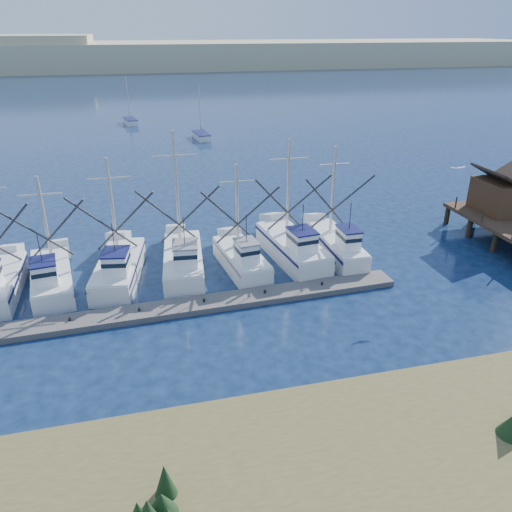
# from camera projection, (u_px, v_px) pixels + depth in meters

# --- Properties ---
(ground) EXTENTS (500.00, 500.00, 0.00)m
(ground) POSITION_uv_depth(u_px,v_px,m) (304.00, 347.00, 27.51)
(ground) COLOR #0B1834
(ground) RESTS_ON ground
(floating_dock) EXTENTS (27.90, 2.97, 0.37)m
(floating_dock) POSITION_uv_depth(u_px,v_px,m) (189.00, 306.00, 31.15)
(floating_dock) COLOR #5F5855
(floating_dock) RESTS_ON ground
(dune_ridge) EXTENTS (360.00, 60.00, 10.00)m
(dune_ridge) POSITION_uv_depth(u_px,v_px,m) (143.00, 55.00, 210.43)
(dune_ridge) COLOR tan
(dune_ridge) RESTS_ON ground
(trawler_fleet) EXTENTS (26.27, 8.58, 9.81)m
(trawler_fleet) POSITION_uv_depth(u_px,v_px,m) (182.00, 262.00, 35.15)
(trawler_fleet) COLOR white
(trawler_fleet) RESTS_ON ground
(sailboat_near) EXTENTS (2.33, 5.34, 8.10)m
(sailboat_near) POSITION_uv_depth(u_px,v_px,m) (201.00, 136.00, 77.91)
(sailboat_near) COLOR white
(sailboat_near) RESTS_ON ground
(sailboat_far) EXTENTS (2.63, 5.27, 8.10)m
(sailboat_far) POSITION_uv_depth(u_px,v_px,m) (130.00, 121.00, 89.86)
(sailboat_far) COLOR white
(sailboat_far) RESTS_ON ground
(flying_gull) EXTENTS (1.04, 0.19, 0.19)m
(flying_gull) POSITION_uv_depth(u_px,v_px,m) (458.00, 168.00, 32.88)
(flying_gull) COLOR white
(flying_gull) RESTS_ON ground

